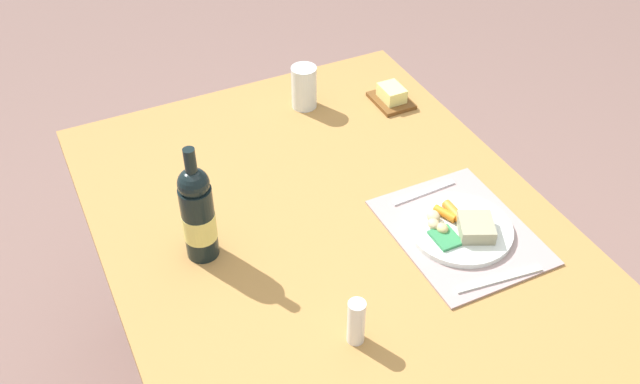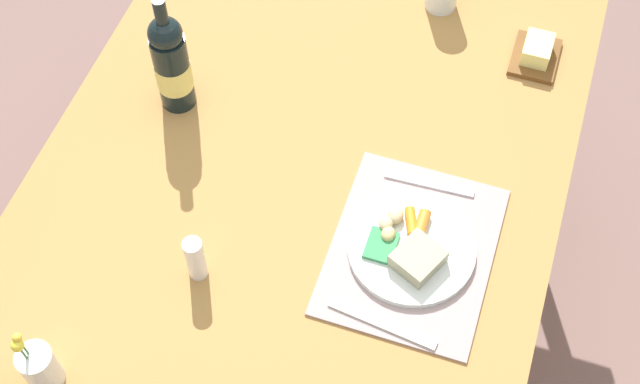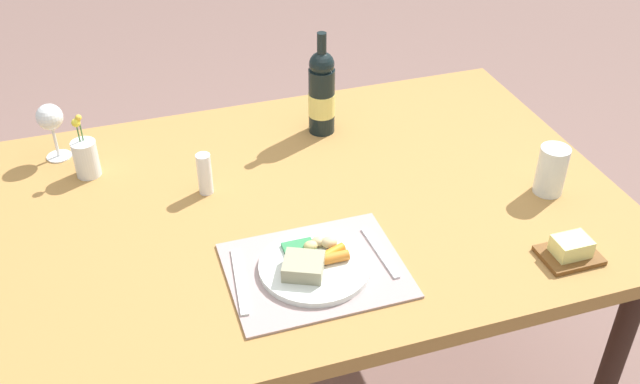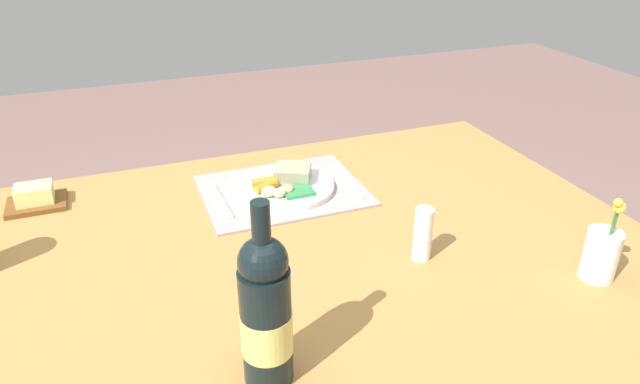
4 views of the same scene
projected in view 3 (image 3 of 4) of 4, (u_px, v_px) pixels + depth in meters
dining_table at (311, 219)px, 1.86m from camera, size 1.52×1.05×0.76m
placemat at (316, 270)px, 1.60m from camera, size 0.38×0.30×0.01m
dinner_plate at (314, 264)px, 1.59m from camera, size 0.25×0.25×0.05m
fork at (239, 281)px, 1.56m from camera, size 0.04×0.21×0.00m
knife at (380, 252)px, 1.64m from camera, size 0.02×0.18×0.00m
butter_dish at (570, 250)px, 1.63m from camera, size 0.13×0.10×0.05m
flower_vase at (86, 157)px, 1.88m from camera, size 0.06×0.06×0.17m
wine_bottle at (322, 93)px, 2.02m from camera, size 0.08×0.08×0.30m
wine_glass at (50, 119)px, 1.91m from camera, size 0.07×0.07×0.16m
salt_shaker at (205, 174)px, 1.81m from camera, size 0.04×0.04×0.11m
water_tumbler at (551, 173)px, 1.82m from camera, size 0.07×0.07×0.13m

